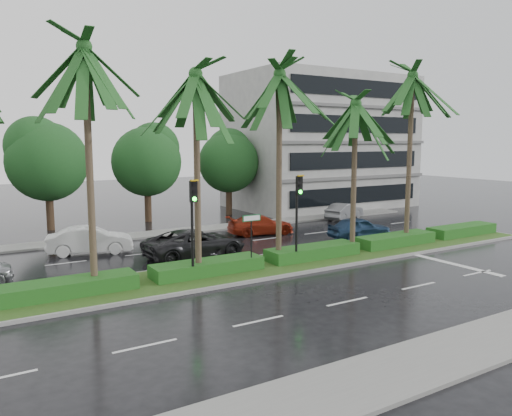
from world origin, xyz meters
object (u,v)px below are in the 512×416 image
street_sign (251,228)px  car_darkgrey (195,243)px  signal_median_left (193,215)px  car_blue (359,228)px  car_grey (344,211)px  car_red (261,225)px  car_white (90,240)px

street_sign → car_darkgrey: street_sign is taller
signal_median_left → street_sign: size_ratio=1.68×
street_sign → car_blue: street_sign is taller
street_sign → car_grey: (14.50, 10.02, -1.48)m
car_red → car_blue: bearing=-124.9°
car_white → car_red: (10.92, -0.11, -0.10)m
car_red → car_grey: bearing=-67.4°
car_blue → car_white: bearing=82.3°
signal_median_left → street_sign: signal_median_left is taller
signal_median_left → street_sign: 3.13m
car_white → car_blue: 16.09m
signal_median_left → car_darkgrey: 5.38m
car_darkgrey → car_white: bearing=45.8°
car_white → car_blue: size_ratio=1.12×
car_grey → signal_median_left: bearing=100.4°
street_sign → car_red: bearing=55.5°
signal_median_left → street_sign: (3.00, 0.18, -0.87)m
signal_median_left → car_blue: bearing=15.9°
car_blue → car_grey: size_ratio=1.03×
signal_median_left → car_red: (8.50, 8.17, -2.36)m
car_red → car_grey: car_grey is taller
car_blue → car_red: bearing=54.0°
car_white → street_sign: bearing=-131.9°
car_white → car_red: size_ratio=1.02×
car_red → car_blue: size_ratio=1.10×
car_darkgrey → car_red: bearing=-63.4°
signal_median_left → car_grey: (17.50, 10.20, -2.36)m
car_darkgrey → car_blue: size_ratio=1.35×
signal_median_left → car_red: 12.02m
car_white → car_grey: 20.01m
street_sign → car_darkgrey: size_ratio=0.48×
car_blue → car_grey: 7.91m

